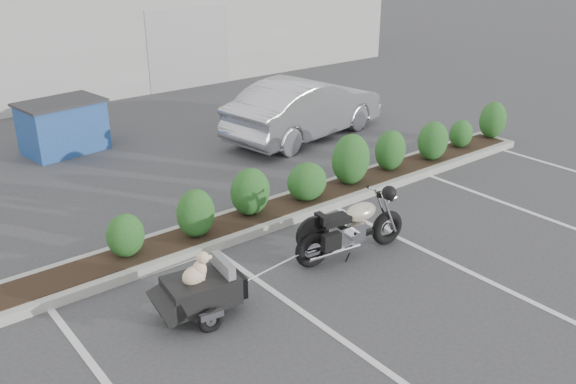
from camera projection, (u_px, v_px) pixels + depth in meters
ground at (356, 264)px, 9.59m from camera, size 90.00×90.00×0.00m
planter_kerb at (313, 200)px, 11.72m from camera, size 12.00×1.00×0.15m
building at (14, 21)px, 21.06m from camera, size 26.00×10.00×4.00m
motorcycle at (352, 228)px, 9.68m from camera, size 2.08×0.78×1.20m
pet_trailer at (200, 290)px, 8.13m from camera, size 1.68×0.95×0.99m
sedan at (305, 108)px, 15.30m from camera, size 4.75×2.34×1.50m
dumpster at (63, 126)px, 14.31m from camera, size 2.01×1.51×1.22m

